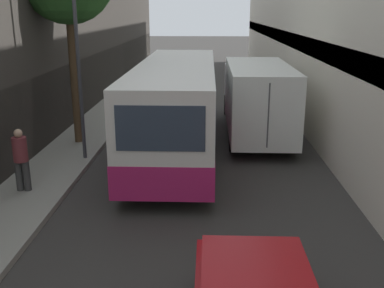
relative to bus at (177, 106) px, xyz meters
The scene contains 6 objects.
ground_plane 1.90m from the bus, 13.05° to the left, with size 150.00×150.00×0.00m, color #33302D.
sidewalk_left 4.13m from the bus, behind, with size 2.03×60.00×0.16m.
building_left_shopfront 6.09m from the bus, behind, with size 2.40×60.00×6.89m.
bus is the anchor object (origin of this frame).
box_truck 4.12m from the bus, 41.72° to the left, with size 2.34×8.75×2.93m.
pedestrian 5.84m from the bus, 132.96° to the right, with size 0.41×0.39×1.75m.
Camera 1 is at (0.27, -0.85, 4.96)m, focal length 42.00 mm.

